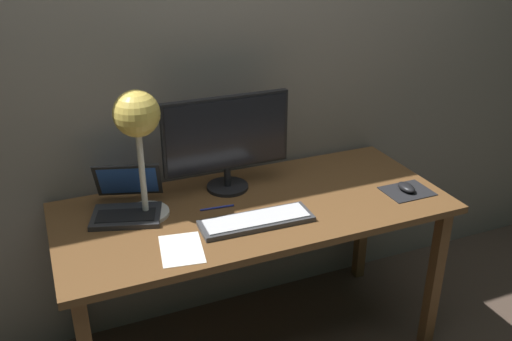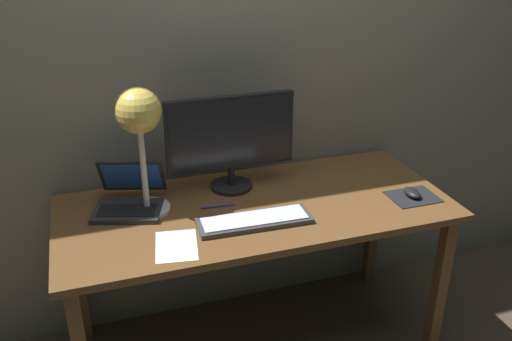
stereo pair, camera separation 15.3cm
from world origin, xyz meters
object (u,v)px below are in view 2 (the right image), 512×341
at_px(keyboard_main, 254,221).
at_px(pen, 218,206).
at_px(desk_lamp, 139,122).
at_px(laptop, 130,194).
at_px(mouse, 412,193).
at_px(monitor, 231,137).

distance_m(keyboard_main, pen, 0.20).
bearing_deg(desk_lamp, laptop, 132.86).
xyz_separation_m(desk_lamp, pen, (0.28, -0.06, -0.37)).
bearing_deg(mouse, keyboard_main, -179.92).
relative_size(monitor, desk_lamp, 1.07).
xyz_separation_m(keyboard_main, desk_lamp, (-0.38, 0.23, 0.37)).
bearing_deg(desk_lamp, pen, -12.10).
distance_m(keyboard_main, mouse, 0.70).
height_order(monitor, laptop, monitor).
relative_size(monitor, laptop, 1.62).
bearing_deg(pen, desk_lamp, 167.90).
distance_m(monitor, mouse, 0.80).
distance_m(monitor, pen, 0.30).
relative_size(desk_lamp, pen, 3.64).
distance_m(keyboard_main, laptop, 0.53).
height_order(mouse, pen, mouse).
bearing_deg(monitor, desk_lamp, -166.00).
xyz_separation_m(monitor, desk_lamp, (-0.38, -0.09, 0.14)).
xyz_separation_m(monitor, pen, (-0.10, -0.15, -0.23)).
xyz_separation_m(monitor, keyboard_main, (-0.00, -0.32, -0.22)).
relative_size(keyboard_main, laptop, 1.31).
height_order(laptop, mouse, laptop).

